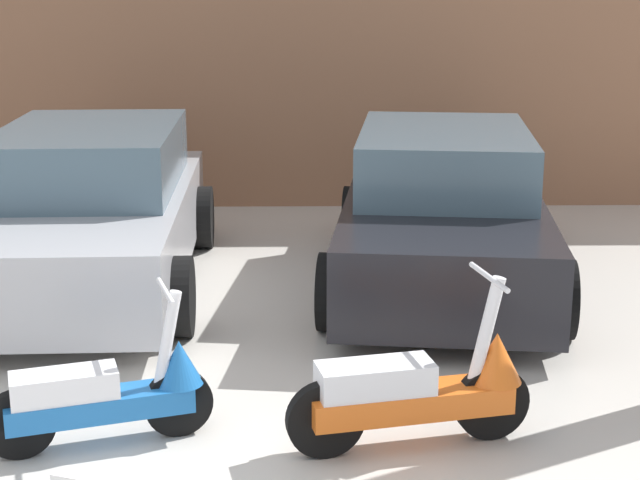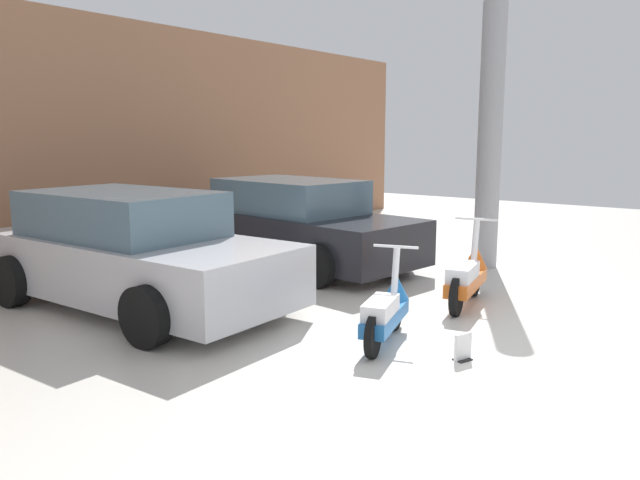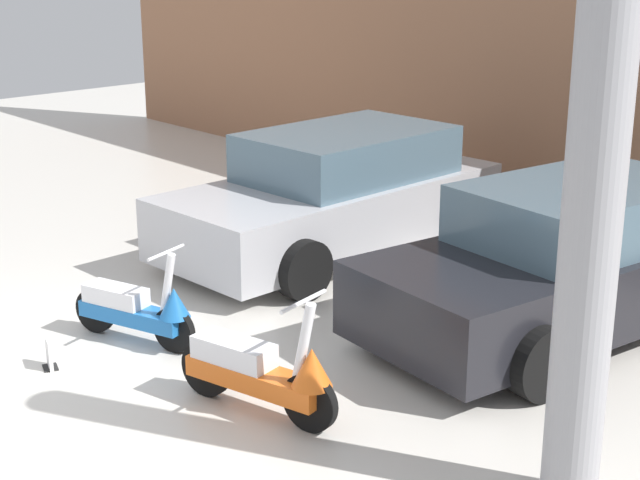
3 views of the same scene
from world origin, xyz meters
TOP-DOWN VIEW (x-y plane):
  - ground_plane at (0.00, 0.00)m, footprint 28.00×28.00m
  - wall_back at (0.00, 7.61)m, footprint 19.60×0.12m
  - scooter_front_left at (-0.23, 1.30)m, footprint 1.30×0.64m
  - scooter_front_right at (1.60, 1.25)m, footprint 1.47×0.63m
  - car_rear_left at (-0.99, 4.46)m, footprint 2.11×4.20m
  - car_rear_center at (2.17, 4.46)m, footprint 2.33×4.24m
  - placard_near_left_scooter at (-0.28, 0.43)m, footprint 0.20×0.17m
  - support_column_side at (3.88, 1.98)m, footprint 0.37×0.37m

SIDE VIEW (x-z plane):
  - ground_plane at x=0.00m, z-range 0.00..0.00m
  - placard_near_left_scooter at x=-0.28m, z-range -0.02..0.24m
  - scooter_front_left at x=-0.23m, z-range -0.14..0.80m
  - scooter_front_right at x=1.60m, z-range -0.15..0.89m
  - car_rear_center at x=2.17m, z-range -0.03..1.35m
  - car_rear_left at x=-0.99m, z-range -0.03..1.38m
  - wall_back at x=0.00m, z-range 0.00..4.07m
  - support_column_side at x=3.88m, z-range 0.00..4.07m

